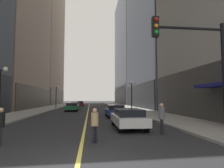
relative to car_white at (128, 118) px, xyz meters
The scene contains 21 objects.
ground_plane 28.02m from the car_white, 96.06° to the left, with size 200.00×200.00×0.00m, color #262628.
sidewalk_left 30.03m from the car_white, 111.91° to the left, with size 4.50×78.00×0.15m, color gray.
sidewalk_right 28.36m from the car_white, 79.24° to the left, with size 4.50×78.00×0.15m, color gray.
lane_centre_stripe 28.02m from the car_white, 96.06° to the left, with size 0.16×70.00×0.01m, color #E5D64C.
building_left_mid 37.48m from the car_white, 124.78° to the left, with size 11.30×24.00×35.97m.
building_left_far 62.43m from the car_white, 109.96° to the left, with size 11.67×26.00×55.84m.
building_right_mid 37.30m from the car_white, 62.01° to the left, with size 14.20×24.00×43.13m.
building_right_far 57.57m from the car_white, 76.14° to the left, with size 11.20×26.00×39.04m.
car_white is the anchor object (origin of this frame).
car_blue 7.92m from the car_white, 89.20° to the left, with size 1.86×4.76×1.32m.
car_green 19.25m from the car_white, 106.63° to the left, with size 1.94×4.68×1.32m.
car_grey 28.52m from the car_white, 101.70° to the left, with size 1.77×4.00×1.32m.
car_maroon 38.43m from the car_white, 97.89° to the left, with size 1.90×4.33×1.32m.
pedestrian_in_tan_trench 4.67m from the car_white, 120.63° to the right, with size 0.47×0.47×1.59m.
pedestrian_in_grey_suit 2.81m from the car_white, 58.17° to the right, with size 0.38×0.38×1.77m.
pedestrian_in_black_coat 7.66m from the car_white, 147.31° to the right, with size 0.44×0.44×1.63m.
traffic_light_near_right 6.33m from the car_white, 64.49° to the right, with size 3.43×0.35×5.65m.
street_lamp_left_near 9.93m from the car_white, 167.13° to the left, with size 1.06×0.36×4.43m.
street_lamp_left_far 27.54m from the car_white, 109.94° to the left, with size 1.06×0.36×4.43m.
street_lamp_right_mid 15.16m from the car_white, 76.67° to the left, with size 1.06×0.36×4.43m.
fire_hydrant_right 5.75m from the car_white, 46.56° to the left, with size 0.28×0.28×0.80m, color red.
Camera 1 is at (0.37, -5.80, 2.04)m, focal length 30.49 mm.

